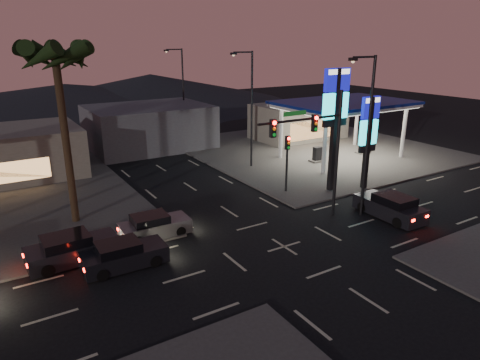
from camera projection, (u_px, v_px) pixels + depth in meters
ground at (284, 247)px, 23.49m from camera, size 140.00×140.00×0.00m
corner_lot_ne at (313, 149)px, 44.41m from camera, size 24.00×24.00×0.12m
gas_station at (345, 105)px, 39.62m from camera, size 12.20×8.20×5.47m
convenience_store at (298, 121)px, 48.85m from camera, size 10.00×6.00×4.00m
pylon_sign_tall at (335, 106)px, 30.21m from camera, size 2.20×0.35×9.00m
pylon_sign_short at (369, 129)px, 31.19m from camera, size 1.60×0.35×7.00m
traffic_signal_mast at (317, 139)px, 25.36m from camera, size 6.10×0.39×8.00m
pedestal_signal at (287, 155)px, 30.98m from camera, size 0.32×0.39×4.30m
streetlight_near at (366, 128)px, 25.93m from camera, size 2.14×0.25×10.00m
streetlight_mid at (250, 103)px, 36.43m from camera, size 2.14×0.25×10.00m
streetlight_far at (182, 88)px, 47.75m from camera, size 2.14×0.25×10.00m
palm_a at (56, 66)px, 23.74m from camera, size 4.41×4.41×10.86m
building_far_mid at (149, 127)px, 44.82m from camera, size 12.00×9.00×4.40m
hill_right at (151, 88)px, 78.72m from camera, size 50.00×50.00×5.00m
hill_center at (66, 96)px, 71.36m from camera, size 60.00×60.00×4.00m
car_lane_a_front at (123, 255)px, 21.23m from camera, size 4.26×1.87×1.37m
car_lane_b_front at (154, 226)px, 24.61m from camera, size 4.15×1.85×1.33m
car_lane_b_mid at (72, 249)px, 21.70m from camera, size 4.67×2.10×1.50m
suv_station at (391, 207)px, 27.21m from camera, size 2.09×4.64×1.53m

